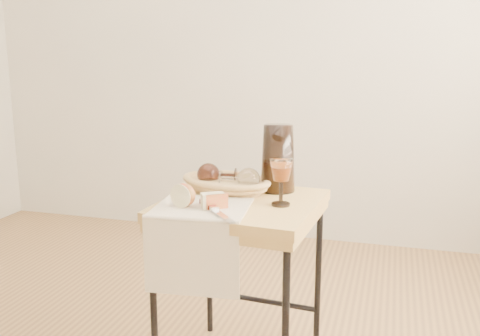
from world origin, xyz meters
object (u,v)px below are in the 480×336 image
(tea_towel, at_px, (202,207))
(goblet_lying_a, at_px, (220,175))
(side_table, at_px, (242,288))
(table_knife, at_px, (215,209))
(apple_half, at_px, (184,195))
(bread_basket, at_px, (226,184))
(goblet_lying_b, at_px, (237,179))
(pitcher, at_px, (278,158))
(wine_goblet, at_px, (281,182))

(tea_towel, xyz_separation_m, goblet_lying_a, (-0.02, 0.26, 0.05))
(side_table, distance_m, table_knife, 0.40)
(side_table, relative_size, apple_half, 7.79)
(bread_basket, distance_m, goblet_lying_b, 0.06)
(goblet_lying_b, relative_size, pitcher, 0.47)
(wine_goblet, height_order, table_knife, wine_goblet)
(wine_goblet, height_order, apple_half, wine_goblet)
(pitcher, distance_m, table_knife, 0.39)
(side_table, bearing_deg, apple_half, -136.93)
(goblet_lying_b, relative_size, apple_half, 1.59)
(bread_basket, distance_m, pitcher, 0.22)
(bread_basket, bearing_deg, wine_goblet, -14.01)
(side_table, relative_size, bread_basket, 2.09)
(bread_basket, relative_size, apple_half, 3.73)
(tea_towel, bearing_deg, table_knife, -43.38)
(goblet_lying_b, xyz_separation_m, table_knife, (0.01, -0.28, -0.04))
(goblet_lying_a, xyz_separation_m, pitcher, (0.21, 0.04, 0.07))
(bread_basket, relative_size, goblet_lying_b, 2.35)
(wine_goblet, bearing_deg, pitcher, 105.55)
(tea_towel, distance_m, wine_goblet, 0.28)
(tea_towel, distance_m, goblet_lying_a, 0.27)
(wine_goblet, distance_m, table_knife, 0.25)
(wine_goblet, relative_size, table_knife, 0.65)
(side_table, height_order, goblet_lying_b, goblet_lying_b)
(side_table, distance_m, goblet_lying_b, 0.40)
(side_table, xyz_separation_m, bread_basket, (-0.09, 0.11, 0.36))
(bread_basket, height_order, goblet_lying_b, goblet_lying_b)
(bread_basket, distance_m, table_knife, 0.30)
(tea_towel, height_order, pitcher, pitcher)
(side_table, relative_size, table_knife, 2.65)
(goblet_lying_a, xyz_separation_m, apple_half, (-0.03, -0.27, -0.01))
(table_knife, bearing_deg, side_table, 129.12)
(tea_towel, height_order, goblet_lying_a, goblet_lying_a)
(table_knife, bearing_deg, goblet_lying_a, 155.42)
(pitcher, height_order, apple_half, pitcher)
(side_table, relative_size, pitcher, 2.31)
(tea_towel, height_order, goblet_lying_b, goblet_lying_b)
(tea_towel, xyz_separation_m, bread_basket, (0.01, 0.25, 0.02))
(table_knife, bearing_deg, wine_goblet, 90.99)
(goblet_lying_b, bearing_deg, apple_half, -120.31)
(side_table, bearing_deg, bread_basket, 129.59)
(pitcher, bearing_deg, side_table, -103.20)
(apple_half, bearing_deg, tea_towel, 24.78)
(bread_basket, xyz_separation_m, goblet_lying_a, (-0.03, 0.01, 0.03))
(bread_basket, bearing_deg, table_knife, -62.52)
(side_table, xyz_separation_m, pitcher, (0.09, 0.17, 0.46))
(tea_towel, bearing_deg, bread_basket, 83.11)
(goblet_lying_b, height_order, wine_goblet, wine_goblet)
(pitcher, bearing_deg, goblet_lying_a, -153.92)
(goblet_lying_b, distance_m, apple_half, 0.27)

